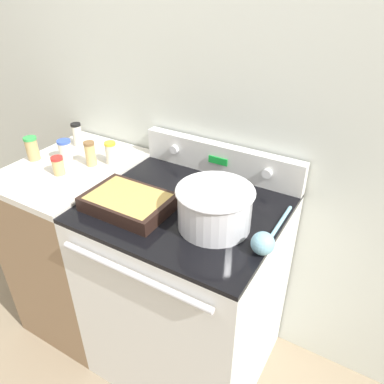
{
  "coord_description": "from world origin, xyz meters",
  "views": [
    {
      "loc": [
        0.64,
        -0.71,
        1.75
      ],
      "look_at": [
        0.02,
        0.35,
        0.99
      ],
      "focal_mm": 35.0,
      "sensor_mm": 36.0,
      "label": 1
    }
  ],
  "objects_px": {
    "mixing_bowl": "(215,206)",
    "spice_jar_red_cap": "(58,166)",
    "spice_jar_green_cap": "(32,148)",
    "spice_jar_blue_cap": "(65,150)",
    "spice_jar_brown_cap": "(90,154)",
    "spice_jar_black_cap": "(77,134)",
    "casserole_dish": "(128,202)",
    "spice_jar_yellow_cap": "(111,153)",
    "ladle": "(264,242)"
  },
  "relations": [
    {
      "from": "casserole_dish",
      "to": "spice_jar_red_cap",
      "type": "distance_m",
      "value": 0.43
    },
    {
      "from": "mixing_bowl",
      "to": "ladle",
      "type": "relative_size",
      "value": 0.83
    },
    {
      "from": "spice_jar_yellow_cap",
      "to": "spice_jar_red_cap",
      "type": "xyz_separation_m",
      "value": [
        -0.13,
        -0.2,
        -0.01
      ]
    },
    {
      "from": "spice_jar_yellow_cap",
      "to": "casserole_dish",
      "type": "bearing_deg",
      "value": -39.62
    },
    {
      "from": "spice_jar_blue_cap",
      "to": "spice_jar_black_cap",
      "type": "distance_m",
      "value": 0.17
    },
    {
      "from": "casserole_dish",
      "to": "spice_jar_black_cap",
      "type": "xyz_separation_m",
      "value": [
        -0.58,
        0.32,
        0.04
      ]
    },
    {
      "from": "spice_jar_yellow_cap",
      "to": "spice_jar_brown_cap",
      "type": "height_order",
      "value": "spice_jar_brown_cap"
    },
    {
      "from": "mixing_bowl",
      "to": "spice_jar_red_cap",
      "type": "xyz_separation_m",
      "value": [
        -0.76,
        -0.02,
        -0.03
      ]
    },
    {
      "from": "casserole_dish",
      "to": "spice_jar_blue_cap",
      "type": "distance_m",
      "value": 0.53
    },
    {
      "from": "mixing_bowl",
      "to": "casserole_dish",
      "type": "relative_size",
      "value": 0.85
    },
    {
      "from": "spice_jar_green_cap",
      "to": "spice_jar_blue_cap",
      "type": "bearing_deg",
      "value": 28.26
    },
    {
      "from": "spice_jar_blue_cap",
      "to": "ladle",
      "type": "bearing_deg",
      "value": -7.06
    },
    {
      "from": "spice_jar_yellow_cap",
      "to": "spice_jar_brown_cap",
      "type": "xyz_separation_m",
      "value": [
        -0.07,
        -0.06,
        0.0
      ]
    },
    {
      "from": "ladle",
      "to": "spice_jar_brown_cap",
      "type": "xyz_separation_m",
      "value": [
        -0.91,
        0.15,
        0.03
      ]
    },
    {
      "from": "mixing_bowl",
      "to": "casserole_dish",
      "type": "bearing_deg",
      "value": -168.34
    },
    {
      "from": "ladle",
      "to": "spice_jar_black_cap",
      "type": "relative_size",
      "value": 2.9
    },
    {
      "from": "ladle",
      "to": "spice_jar_green_cap",
      "type": "distance_m",
      "value": 1.19
    },
    {
      "from": "mixing_bowl",
      "to": "spice_jar_green_cap",
      "type": "distance_m",
      "value": 0.98
    },
    {
      "from": "mixing_bowl",
      "to": "spice_jar_red_cap",
      "type": "relative_size",
      "value": 3.37
    },
    {
      "from": "ladle",
      "to": "spice_jar_yellow_cap",
      "type": "bearing_deg",
      "value": 165.8
    },
    {
      "from": "spice_jar_yellow_cap",
      "to": "spice_jar_black_cap",
      "type": "relative_size",
      "value": 0.92
    },
    {
      "from": "spice_jar_red_cap",
      "to": "spice_jar_green_cap",
      "type": "relative_size",
      "value": 0.73
    },
    {
      "from": "spice_jar_yellow_cap",
      "to": "spice_jar_green_cap",
      "type": "xyz_separation_m",
      "value": [
        -0.35,
        -0.16,
        0.0
      ]
    },
    {
      "from": "spice_jar_brown_cap",
      "to": "spice_jar_blue_cap",
      "type": "bearing_deg",
      "value": -171.14
    },
    {
      "from": "casserole_dish",
      "to": "spice_jar_green_cap",
      "type": "bearing_deg",
      "value": 172.2
    },
    {
      "from": "spice_jar_yellow_cap",
      "to": "spice_jar_red_cap",
      "type": "height_order",
      "value": "spice_jar_yellow_cap"
    },
    {
      "from": "spice_jar_blue_cap",
      "to": "spice_jar_brown_cap",
      "type": "bearing_deg",
      "value": 8.86
    },
    {
      "from": "ladle",
      "to": "spice_jar_brown_cap",
      "type": "bearing_deg",
      "value": 170.52
    },
    {
      "from": "casserole_dish",
      "to": "ladle",
      "type": "relative_size",
      "value": 0.97
    },
    {
      "from": "mixing_bowl",
      "to": "spice_jar_brown_cap",
      "type": "bearing_deg",
      "value": 170.71
    },
    {
      "from": "mixing_bowl",
      "to": "casserole_dish",
      "type": "xyz_separation_m",
      "value": [
        -0.34,
        -0.07,
        -0.05
      ]
    },
    {
      "from": "spice_jar_black_cap",
      "to": "spice_jar_green_cap",
      "type": "bearing_deg",
      "value": -105.39
    },
    {
      "from": "spice_jar_yellow_cap",
      "to": "spice_jar_green_cap",
      "type": "relative_size",
      "value": 0.94
    },
    {
      "from": "spice_jar_brown_cap",
      "to": "spice_jar_black_cap",
      "type": "height_order",
      "value": "spice_jar_black_cap"
    },
    {
      "from": "casserole_dish",
      "to": "spice_jar_yellow_cap",
      "type": "bearing_deg",
      "value": 140.38
    },
    {
      "from": "spice_jar_red_cap",
      "to": "spice_jar_brown_cap",
      "type": "bearing_deg",
      "value": 65.86
    },
    {
      "from": "spice_jar_brown_cap",
      "to": "spice_jar_green_cap",
      "type": "xyz_separation_m",
      "value": [
        -0.28,
        -0.1,
        -0.0
      ]
    },
    {
      "from": "spice_jar_blue_cap",
      "to": "spice_jar_black_cap",
      "type": "relative_size",
      "value": 0.86
    },
    {
      "from": "ladle",
      "to": "spice_jar_blue_cap",
      "type": "relative_size",
      "value": 3.38
    },
    {
      "from": "casserole_dish",
      "to": "spice_jar_red_cap",
      "type": "relative_size",
      "value": 3.96
    },
    {
      "from": "casserole_dish",
      "to": "spice_jar_brown_cap",
      "type": "height_order",
      "value": "spice_jar_brown_cap"
    },
    {
      "from": "casserole_dish",
      "to": "spice_jar_red_cap",
      "type": "bearing_deg",
      "value": 173.88
    },
    {
      "from": "casserole_dish",
      "to": "spice_jar_blue_cap",
      "type": "relative_size",
      "value": 3.28
    },
    {
      "from": "spice_jar_yellow_cap",
      "to": "spice_jar_brown_cap",
      "type": "relative_size",
      "value": 0.93
    },
    {
      "from": "mixing_bowl",
      "to": "spice_jar_brown_cap",
      "type": "height_order",
      "value": "mixing_bowl"
    },
    {
      "from": "ladle",
      "to": "spice_jar_brown_cap",
      "type": "height_order",
      "value": "spice_jar_brown_cap"
    },
    {
      "from": "spice_jar_blue_cap",
      "to": "spice_jar_green_cap",
      "type": "xyz_separation_m",
      "value": [
        -0.14,
        -0.07,
        0.01
      ]
    },
    {
      "from": "spice_jar_black_cap",
      "to": "spice_jar_green_cap",
      "type": "height_order",
      "value": "spice_jar_black_cap"
    },
    {
      "from": "spice_jar_blue_cap",
      "to": "spice_jar_black_cap",
      "type": "bearing_deg",
      "value": 116.25
    },
    {
      "from": "ladle",
      "to": "spice_jar_red_cap",
      "type": "xyz_separation_m",
      "value": [
        -0.97,
        0.01,
        0.02
      ]
    }
  ]
}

